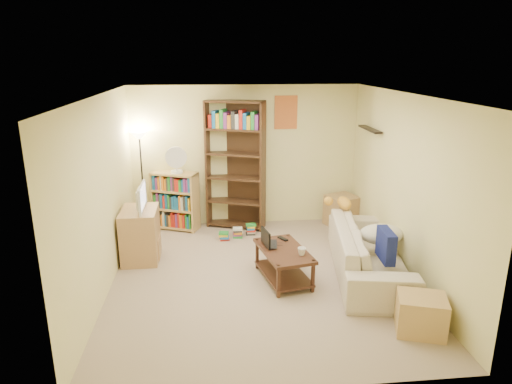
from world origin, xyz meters
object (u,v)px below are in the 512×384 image
television (138,198)px  side_table (342,211)px  tall_bookshelf (235,162)px  sofa (369,251)px  laptop (276,245)px  mug (302,251)px  desk_fan (176,160)px  coffee_table (284,260)px  tv_stand (140,235)px  end_cabinet (421,314)px  floor_lamp (140,152)px  short_bookshelf (175,201)px  tabby_cat (341,203)px

television → side_table: size_ratio=1.18×
tall_bookshelf → sofa: bearing=-29.6°
laptop → mug: 0.46m
laptop → desk_fan: 2.55m
coffee_table → laptop: bearing=111.4°
tall_bookshelf → desk_fan: 1.02m
tv_stand → end_cabinet: bearing=-34.9°
sofa → side_table: bearing=4.4°
coffee_table → television: (-2.03, 0.89, 0.68)m
floor_lamp → side_table: bearing=-2.4°
sofa → desk_fan: size_ratio=5.24×
sofa → short_bookshelf: short_bookshelf is taller
tabby_cat → desk_fan: bearing=157.1°
desk_fan → coffee_table: bearing=-53.6°
laptop → floor_lamp: size_ratio=0.20×
sofa → laptop: (-1.31, 0.08, 0.12)m
sofa → end_cabinet: 1.46m
coffee_table → mug: 0.35m
side_table → end_cabinet: size_ratio=1.08×
tv_stand → laptop: bearing=-21.8°
short_bookshelf → television: bearing=-87.4°
coffee_table → short_bookshelf: bearing=115.1°
tv_stand → desk_fan: desk_fan is taller
laptop → tv_stand: tv_stand is taller
sofa → television: bearing=85.1°
desk_fan → sofa: bearing=-36.3°
television → tall_bookshelf: tall_bookshelf is taller
short_bookshelf → tall_bookshelf: bearing=21.9°
sofa → short_bookshelf: bearing=63.1°
end_cabinet → tall_bookshelf: bearing=117.6°
coffee_table → floor_lamp: floor_lamp is taller
tabby_cat → short_bookshelf: size_ratio=0.52×
desk_fan → end_cabinet: desk_fan is taller
short_bookshelf → floor_lamp: 1.03m
tv_stand → desk_fan: size_ratio=1.69×
mug → television: 2.54m
mug → television: (-2.24, 1.10, 0.47)m
coffee_table → end_cabinet: size_ratio=2.13×
sofa → end_cabinet: bearing=-166.6°
tabby_cat → television: size_ratio=0.81×
tabby_cat → side_table: size_ratio=0.96×
laptop → sofa: bearing=-85.3°
mug → floor_lamp: floor_lamp is taller
desk_fan → short_bookshelf: bearing=140.4°
tabby_cat → side_table: tabby_cat is taller
desk_fan → floor_lamp: bearing=175.5°
sofa → end_cabinet: (0.10, -1.45, -0.12)m
sofa → floor_lamp: 4.08m
mug → sofa: bearing=14.8°
floor_lamp → desk_fan: bearing=-4.5°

